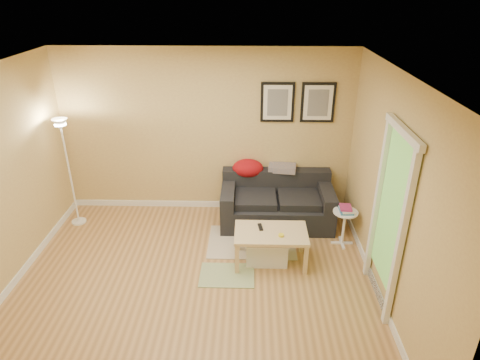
{
  "coord_description": "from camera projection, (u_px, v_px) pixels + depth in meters",
  "views": [
    {
      "loc": [
        0.67,
        -4.12,
        3.44
      ],
      "look_at": [
        0.55,
        0.85,
        1.05
      ],
      "focal_mm": 31.23,
      "sensor_mm": 36.0,
      "label": 1
    }
  ],
  "objects": [
    {
      "name": "framed_print_right",
      "position": [
        318.0,
        103.0,
        6.18
      ],
      "size": [
        0.5,
        0.04,
        0.6
      ],
      "primitive_type": null,
      "color": "black",
      "rests_on": "wall_back"
    },
    {
      "name": "tape_roll",
      "position": [
        281.0,
        235.0,
        5.34
      ],
      "size": [
        0.07,
        0.07,
        0.03
      ],
      "primitive_type": "cylinder",
      "color": "yellow",
      "rests_on": "coffee_table"
    },
    {
      "name": "coffee_table",
      "position": [
        270.0,
        247.0,
        5.54
      ],
      "size": [
        1.03,
        0.73,
        0.48
      ],
      "primitive_type": null,
      "rotation": [
        0.0,
        0.0,
        0.16
      ],
      "color": "#D5B682",
      "rests_on": "ground"
    },
    {
      "name": "storage_bin",
      "position": [
        267.0,
        249.0,
        5.61
      ],
      "size": [
        0.56,
        0.41,
        0.35
      ],
      "primitive_type": null,
      "color": "white",
      "rests_on": "ground"
    },
    {
      "name": "red_throw",
      "position": [
        248.0,
        168.0,
        6.56
      ],
      "size": [
        0.48,
        0.36,
        0.28
      ],
      "primitive_type": null,
      "color": "maroon",
      "rests_on": "sofa"
    },
    {
      "name": "framed_print_left",
      "position": [
        277.0,
        102.0,
        6.2
      ],
      "size": [
        0.5,
        0.04,
        0.6
      ],
      "primitive_type": null,
      "color": "black",
      "rests_on": "wall_back"
    },
    {
      "name": "doorway",
      "position": [
        387.0,
        223.0,
        4.59
      ],
      "size": [
        0.12,
        1.01,
        2.13
      ],
      "primitive_type": null,
      "color": "white",
      "rests_on": "ground"
    },
    {
      "name": "floor_lamp",
      "position": [
        70.0,
        176.0,
        6.22
      ],
      "size": [
        0.22,
        0.22,
        1.69
      ],
      "primitive_type": null,
      "color": "white",
      "rests_on": "ground"
    },
    {
      "name": "book_stack",
      "position": [
        346.0,
        209.0,
        5.79
      ],
      "size": [
        0.18,
        0.24,
        0.08
      ],
      "primitive_type": null,
      "rotation": [
        0.0,
        0.0,
        -0.02
      ],
      "color": "teal",
      "rests_on": "side_table"
    },
    {
      "name": "floor",
      "position": [
        194.0,
        284.0,
        5.22
      ],
      "size": [
        4.5,
        4.5,
        0.0
      ],
      "primitive_type": "plane",
      "color": "tan",
      "rests_on": "ground"
    },
    {
      "name": "area_rug",
      "position": [
        252.0,
        242.0,
        6.06
      ],
      "size": [
        1.25,
        0.85,
        0.01
      ],
      "primitive_type": "cube",
      "color": "beige",
      "rests_on": "ground"
    },
    {
      "name": "sofa",
      "position": [
        277.0,
        201.0,
        6.41
      ],
      "size": [
        1.7,
        0.9,
        0.75
      ],
      "primitive_type": null,
      "color": "black",
      "rests_on": "ground"
    },
    {
      "name": "baseboard_right",
      "position": [
        375.0,
        284.0,
        5.15
      ],
      "size": [
        0.02,
        4.0,
        0.1
      ],
      "primitive_type": "cube",
      "color": "white",
      "rests_on": "ground"
    },
    {
      "name": "baseboard_left",
      "position": [
        17.0,
        278.0,
        5.25
      ],
      "size": [
        0.02,
        4.0,
        0.1
      ],
      "primitive_type": "cube",
      "color": "white",
      "rests_on": "ground"
    },
    {
      "name": "side_table",
      "position": [
        344.0,
        228.0,
        5.92
      ],
      "size": [
        0.35,
        0.35,
        0.53
      ],
      "primitive_type": null,
      "color": "white",
      "rests_on": "ground"
    },
    {
      "name": "green_runner",
      "position": [
        227.0,
        275.0,
        5.38
      ],
      "size": [
        0.7,
        0.5,
        0.01
      ],
      "primitive_type": "cube",
      "color": "#668C4C",
      "rests_on": "ground"
    },
    {
      "name": "wall_right",
      "position": [
        392.0,
        194.0,
        4.61
      ],
      "size": [
        0.0,
        4.0,
        4.0
      ],
      "primitive_type": "plane",
      "rotation": [
        1.57,
        0.0,
        -1.57
      ],
      "color": "tan",
      "rests_on": "ground"
    },
    {
      "name": "remote_control",
      "position": [
        260.0,
        227.0,
        5.52
      ],
      "size": [
        0.07,
        0.17,
        0.02
      ],
      "primitive_type": "cube",
      "rotation": [
        0.0,
        0.0,
        0.15
      ],
      "color": "black",
      "rests_on": "coffee_table"
    },
    {
      "name": "wall_front",
      "position": [
        150.0,
        326.0,
        2.86
      ],
      "size": [
        4.5,
        0.0,
        4.5
      ],
      "primitive_type": "plane",
      "rotation": [
        -1.57,
        0.0,
        0.0
      ],
      "color": "tan",
      "rests_on": "ground"
    },
    {
      "name": "wall_back",
      "position": [
        206.0,
        133.0,
        6.46
      ],
      "size": [
        4.5,
        0.0,
        4.5
      ],
      "primitive_type": "plane",
      "rotation": [
        1.57,
        0.0,
        0.0
      ],
      "color": "tan",
      "rests_on": "ground"
    },
    {
      "name": "ceiling",
      "position": [
        182.0,
        75.0,
        4.1
      ],
      "size": [
        4.5,
        4.5,
        0.0
      ],
      "primitive_type": "plane",
      "rotation": [
        3.14,
        0.0,
        0.0
      ],
      "color": "white",
      "rests_on": "wall_back"
    },
    {
      "name": "plaid_throw",
      "position": [
        282.0,
        168.0,
        6.54
      ],
      "size": [
        0.45,
        0.32,
        0.1
      ],
      "primitive_type": null,
      "rotation": [
        0.0,
        0.0,
        -0.14
      ],
      "color": "tan",
      "rests_on": "sofa"
    },
    {
      "name": "baseboard_back",
      "position": [
        209.0,
        204.0,
        6.99
      ],
      "size": [
        4.5,
        0.02,
        0.1
      ],
      "primitive_type": "cube",
      "color": "white",
      "rests_on": "ground"
    }
  ]
}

